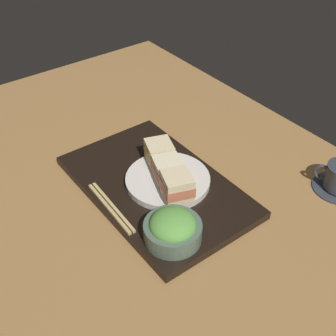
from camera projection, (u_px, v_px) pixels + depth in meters
ground_plane at (146, 192)px, 106.91cm from camera, size 140.00×100.00×3.00cm
serving_tray at (156, 186)px, 104.91cm from camera, size 45.93×28.61×2.02cm
sandwich_plate at (168, 180)px, 103.98cm from camera, size 19.80×19.80×1.50cm
sandwich_near at (159, 152)px, 107.06cm from camera, size 8.46×8.07×4.97cm
sandwich_middle at (168, 169)px, 101.98cm from camera, size 8.46×8.12×4.86cm
sandwich_far at (177, 186)px, 96.50cm from camera, size 8.30×8.18×6.05cm
salad_bowl at (173, 228)px, 89.08cm from camera, size 11.88×11.88×6.56cm
chopsticks_pair at (111, 207)px, 97.37cm from camera, size 18.28×2.51×0.70cm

